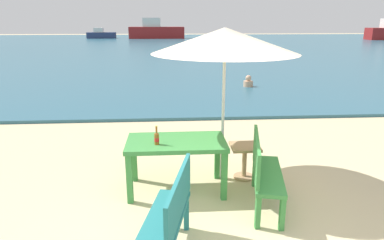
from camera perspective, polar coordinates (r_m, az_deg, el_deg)
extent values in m
cube|color=#2D6075|center=(33.27, -2.70, 12.12)|extent=(120.00, 50.00, 0.08)
cube|color=#3D8C42|center=(4.90, -2.61, -3.73)|extent=(1.40, 0.80, 0.06)
cube|color=#3D8C42|center=(4.77, -10.26, -9.54)|extent=(0.08, 0.08, 0.70)
cube|color=#3D8C42|center=(4.79, 5.33, -9.20)|extent=(0.08, 0.08, 0.70)
cube|color=#3D8C42|center=(5.39, -9.51, -6.41)|extent=(0.08, 0.08, 0.70)
cube|color=#3D8C42|center=(5.41, 4.18, -6.12)|extent=(0.08, 0.08, 0.70)
cylinder|color=brown|center=(4.74, -5.84, -3.13)|extent=(0.06, 0.06, 0.16)
cone|color=brown|center=(4.72, -5.87, -2.24)|extent=(0.06, 0.06, 0.03)
cylinder|color=brown|center=(4.70, -5.89, -1.58)|extent=(0.03, 0.03, 0.09)
cylinder|color=red|center=(4.74, -5.84, -3.22)|extent=(0.07, 0.07, 0.05)
cylinder|color=gold|center=(4.68, -5.90, -1.02)|extent=(0.03, 0.03, 0.01)
cylinder|color=silver|center=(5.15, 5.17, 2.08)|extent=(0.04, 0.04, 2.30)
cone|color=beige|center=(5.00, 5.46, 12.92)|extent=(2.10, 2.10, 0.36)
cube|color=tan|center=(5.40, 8.74, -4.38)|extent=(0.44, 0.44, 0.04)
cylinder|color=tan|center=(5.50, 8.62, -7.01)|extent=(0.07, 0.07, 0.50)
cylinder|color=tan|center=(5.59, 8.52, -9.23)|extent=(0.32, 0.32, 0.03)
cube|color=#237275|center=(3.65, -4.67, -16.16)|extent=(0.61, 1.25, 0.05)
cube|color=#237275|center=(3.48, -2.14, -12.51)|extent=(0.29, 1.18, 0.44)
cube|color=#237275|center=(4.26, -4.80, -14.78)|extent=(0.06, 0.06, 0.42)
cube|color=#237275|center=(4.21, -0.95, -15.11)|extent=(0.06, 0.06, 0.42)
cube|color=#3D8C42|center=(4.68, 12.40, -8.81)|extent=(0.60, 1.25, 0.05)
cube|color=#3D8C42|center=(4.56, 10.61, -5.56)|extent=(0.29, 1.18, 0.44)
cube|color=#3D8C42|center=(4.32, 14.64, -14.78)|extent=(0.06, 0.06, 0.42)
cube|color=#3D8C42|center=(5.29, 13.36, -8.68)|extent=(0.06, 0.06, 0.42)
cube|color=#3D8C42|center=(4.30, 10.80, -14.72)|extent=(0.06, 0.06, 0.42)
cube|color=#3D8C42|center=(5.27, 10.30, -8.60)|extent=(0.06, 0.06, 0.42)
cylinder|color=tan|center=(12.70, 9.25, 5.92)|extent=(0.34, 0.34, 0.20)
sphere|color=tan|center=(12.66, 9.29, 6.84)|extent=(0.21, 0.21, 0.21)
cube|color=navy|center=(47.55, -14.70, 13.35)|extent=(3.65, 0.99, 0.75)
cube|color=silver|center=(47.59, -15.16, 14.12)|extent=(1.16, 0.75, 0.58)
cube|color=maroon|center=(46.22, -5.82, 14.14)|extent=(7.05, 1.92, 1.44)
cube|color=silver|center=(46.22, -6.69, 15.70)|extent=(2.24, 1.44, 1.12)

